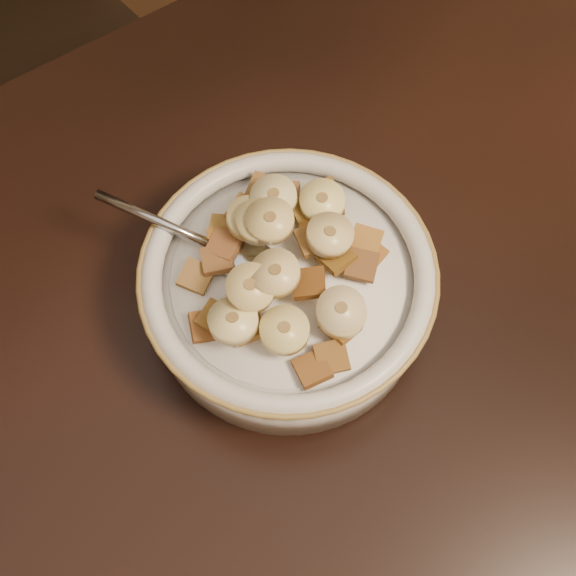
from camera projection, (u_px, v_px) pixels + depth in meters
chair at (4, 98)px, 0.92m from camera, size 0.50×0.50×1.02m
cereal_bowl at (288, 293)px, 0.50m from camera, size 0.19×0.19×0.05m
milk at (288, 278)px, 0.48m from camera, size 0.16×0.16×0.00m
spoon at (246, 260)px, 0.48m from camera, size 0.05×0.06×0.01m
cereal_square_0 at (231, 322)px, 0.46m from camera, size 0.03×0.03×0.01m
cereal_square_1 at (222, 242)px, 0.48m from camera, size 0.03×0.03×0.01m
cereal_square_2 at (368, 254)px, 0.48m from camera, size 0.03×0.03×0.01m
cereal_square_3 at (224, 229)px, 0.49m from camera, size 0.03×0.03×0.01m
cereal_square_4 at (217, 260)px, 0.48m from camera, size 0.03×0.03×0.01m
cereal_square_5 at (263, 189)px, 0.50m from camera, size 0.03×0.03×0.01m
cereal_square_6 at (309, 283)px, 0.46m from camera, size 0.03×0.03×0.01m
cereal_square_7 at (270, 277)px, 0.46m from camera, size 0.02×0.03×0.01m
cereal_square_8 at (307, 210)px, 0.49m from camera, size 0.02×0.02×0.01m
cereal_square_9 at (285, 195)px, 0.50m from camera, size 0.03×0.03×0.01m
cereal_square_10 at (341, 327)px, 0.46m from camera, size 0.02×0.02×0.01m
cereal_square_11 at (312, 369)px, 0.45m from camera, size 0.02×0.02×0.01m
cereal_square_12 at (196, 277)px, 0.48m from camera, size 0.03×0.03×0.01m
cereal_square_13 at (206, 326)px, 0.46m from camera, size 0.03×0.03×0.01m
cereal_square_14 at (224, 245)px, 0.48m from camera, size 0.03×0.03×0.01m
cereal_square_15 at (216, 318)px, 0.46m from camera, size 0.03×0.03×0.01m
cereal_square_16 at (247, 327)px, 0.46m from camera, size 0.03×0.03×0.01m
cereal_square_17 at (315, 218)px, 0.49m from camera, size 0.03×0.03×0.01m
cereal_square_18 at (362, 265)px, 0.47m from camera, size 0.03×0.03×0.01m
cereal_square_19 at (324, 194)px, 0.50m from camera, size 0.03×0.03×0.01m
cereal_square_20 at (336, 257)px, 0.47m from camera, size 0.02×0.02×0.01m
cereal_square_21 at (244, 212)px, 0.49m from camera, size 0.03×0.03×0.01m
cereal_square_22 at (328, 205)px, 0.50m from camera, size 0.03×0.03×0.01m
cereal_square_23 at (332, 357)px, 0.45m from camera, size 0.03×0.03×0.01m
cereal_square_24 at (366, 241)px, 0.48m from camera, size 0.03×0.03×0.01m
cereal_square_25 at (313, 240)px, 0.48m from camera, size 0.02×0.02×0.01m
banana_slice_0 at (322, 202)px, 0.49m from camera, size 0.03×0.03×0.01m
banana_slice_1 at (341, 311)px, 0.45m from camera, size 0.04×0.04×0.02m
banana_slice_2 at (270, 221)px, 0.46m from camera, size 0.04×0.04×0.01m
banana_slice_3 at (330, 235)px, 0.47m from camera, size 0.04×0.04×0.01m
banana_slice_4 at (273, 199)px, 0.48m from camera, size 0.04×0.04×0.01m
banana_slice_5 at (251, 288)px, 0.44m from camera, size 0.04×0.04×0.01m
banana_slice_6 at (250, 219)px, 0.48m from camera, size 0.04×0.04×0.02m
banana_slice_7 at (275, 273)px, 0.44m from camera, size 0.04×0.04×0.01m
banana_slice_8 at (274, 197)px, 0.48m from camera, size 0.04×0.04×0.01m
banana_slice_9 at (341, 314)px, 0.45m from camera, size 0.04×0.04×0.01m
banana_slice_10 at (259, 222)px, 0.47m from camera, size 0.04×0.04×0.01m
banana_slice_11 at (233, 321)px, 0.44m from camera, size 0.03×0.03×0.01m
banana_slice_12 at (284, 330)px, 0.44m from camera, size 0.04×0.04×0.01m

